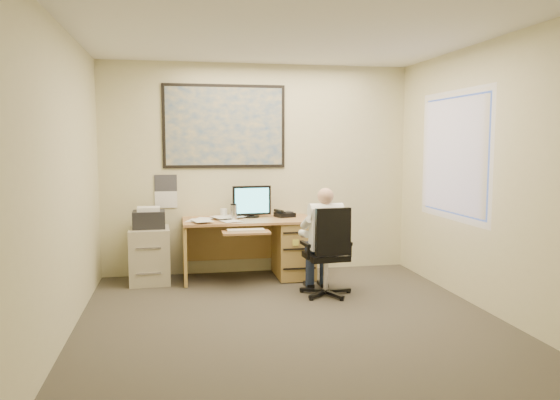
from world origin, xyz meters
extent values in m
cube|color=#3C382E|center=(0.00, 0.00, 0.00)|extent=(4.00, 4.50, 0.00)
cube|color=white|center=(0.00, 0.00, 2.70)|extent=(4.00, 4.50, 0.00)
cube|color=beige|center=(0.00, 2.25, 1.35)|extent=(4.00, 0.00, 2.70)
cube|color=beige|center=(0.00, -2.25, 1.35)|extent=(4.00, 0.00, 2.70)
cube|color=beige|center=(-2.00, 0.00, 1.35)|extent=(0.00, 4.50, 2.70)
cube|color=beige|center=(2.00, 0.00, 1.35)|extent=(0.00, 4.50, 2.70)
cube|color=#AD7C4A|center=(-0.18, 1.88, 0.73)|extent=(1.60, 0.75, 0.03)
cube|color=tan|center=(0.39, 1.88, 0.36)|extent=(0.45, 0.70, 0.70)
cube|color=tan|center=(-0.96, 1.88, 0.36)|extent=(0.04, 0.70, 0.70)
cube|color=tan|center=(-0.18, 2.22, 0.45)|extent=(1.55, 0.03, 0.55)
cylinder|color=black|center=(-0.12, 2.02, 0.76)|extent=(0.20, 0.20, 0.02)
cube|color=black|center=(-0.12, 2.00, 0.97)|extent=(0.49, 0.09, 0.37)
cube|color=#5AE3F6|center=(-0.12, 1.98, 0.97)|extent=(0.43, 0.05, 0.32)
cube|color=#AD7C4A|center=(-0.27, 1.43, 0.66)|extent=(0.55, 0.30, 0.02)
cube|color=beige|center=(-0.27, 1.43, 0.68)|extent=(0.43, 0.14, 0.02)
cube|color=black|center=(0.30, 1.98, 0.78)|extent=(0.27, 0.25, 0.06)
cylinder|color=silver|center=(-0.37, 1.82, 0.84)|extent=(0.08, 0.08, 0.19)
cylinder|color=white|center=(-0.47, 2.07, 0.81)|extent=(0.09, 0.09, 0.11)
cube|color=white|center=(-0.63, 1.88, 0.77)|extent=(0.60, 0.56, 0.03)
cube|color=#1E4C93|center=(-0.43, 2.23, 1.90)|extent=(1.56, 0.03, 1.06)
cube|color=white|center=(-1.18, 2.24, 1.08)|extent=(0.28, 0.01, 0.42)
cube|color=#B3AB90|center=(-1.39, 1.92, 0.33)|extent=(0.49, 0.59, 0.67)
cube|color=black|center=(-1.39, 1.92, 0.77)|extent=(0.39, 0.35, 0.21)
cube|color=white|center=(-1.39, 1.90, 0.90)|extent=(0.27, 0.22, 0.05)
cylinder|color=silver|center=(0.57, 0.97, 0.23)|extent=(0.06, 0.06, 0.37)
cube|color=black|center=(0.57, 0.97, 0.44)|extent=(0.46, 0.46, 0.07)
cube|color=black|center=(0.55, 0.76, 0.75)|extent=(0.39, 0.09, 0.51)
camera|label=1|loc=(-1.04, -4.78, 1.69)|focal=35.00mm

